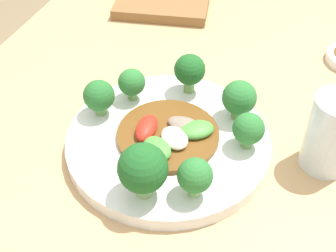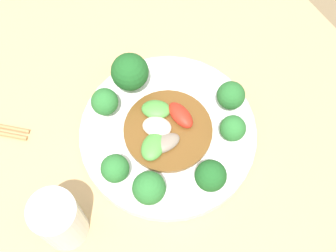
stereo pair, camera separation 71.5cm
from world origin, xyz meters
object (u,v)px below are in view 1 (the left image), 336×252
Objects in this scene: broccoli_south at (99,96)px; broccoli_northwest at (239,98)px; broccoli_northeast at (195,176)px; drinking_glass at (332,133)px; broccoli_north at (249,129)px; stirfry_center at (170,134)px; broccoli_east at (143,169)px; broccoli_west at (190,70)px; broccoli_southwest at (132,83)px; plate at (168,142)px.

broccoli_northwest reaches higher than broccoli_south.
broccoli_northwest is 1.09× the size of broccoli_northeast.
broccoli_northwest is 0.13m from drinking_glass.
broccoli_south is at bearing -72.88° from broccoli_northwest.
stirfry_center is (0.02, -0.10, -0.02)m from broccoli_north.
drinking_glass reaches higher than broccoli_east.
broccoli_east is at bearing -23.12° from broccoli_northwest.
broccoli_west reaches higher than stirfry_center.
broccoli_west is at bearing -112.33° from broccoli_northwest.
drinking_glass reaches higher than broccoli_southwest.
broccoli_southwest is at bearing -102.97° from broccoli_north.
drinking_glass reaches higher than broccoli_north.
broccoli_northwest reaches higher than plate.
drinking_glass reaches higher than broccoli_northeast.
broccoli_north is at bearing -76.80° from drinking_glass.
broccoli_east is at bearing 2.37° from broccoli_west.
stirfry_center is at bearing 52.15° from broccoli_southwest.
drinking_glass is (-0.03, 0.31, 0.00)m from broccoli_south.
broccoli_southwest reaches higher than stirfry_center.
plate is 5.57× the size of broccoli_southwest.
broccoli_west is at bearing 121.42° from broccoli_southwest.
drinking_glass is (-0.04, 0.21, 0.04)m from plate.
drinking_glass is (0.02, 0.28, 0.00)m from broccoli_southwest.
broccoli_southwest is at bearing 146.91° from broccoli_south.
broccoli_north is (-0.00, 0.21, -0.00)m from broccoli_south.
broccoli_west is 1.14× the size of broccoli_northeast.
drinking_glass is at bearing 101.71° from plate.
broccoli_north reaches higher than stirfry_center.
broccoli_west is 0.09m from broccoli_southwest.
drinking_glass is at bearing 73.33° from broccoli_west.
broccoli_east is 1.42× the size of broccoli_north.
plate is 0.11m from broccoli_northeast.
broccoli_west is 0.22m from drinking_glass.
broccoli_southwest is 0.19m from broccoli_north.
broccoli_east is (0.12, 0.11, 0.01)m from broccoli_south.
broccoli_north is 0.11m from drinking_glass.
broccoli_east is (0.10, 0.01, 0.05)m from plate.
plate is at bearing 1.87° from broccoli_west.
broccoli_northwest reaches higher than broccoli_northeast.
drinking_glass is (0.03, 0.13, -0.00)m from broccoli_northwest.
broccoli_southwest is (-0.05, 0.03, -0.00)m from broccoli_south.
plate is at bearing -47.74° from broccoli_northwest.
broccoli_northeast is at bearing 60.25° from broccoli_south.
broccoli_south reaches higher than broccoli_north.
broccoli_south is 0.19m from broccoli_northwest.
broccoli_north is at bearing 91.18° from broccoli_south.
broccoli_southwest is 0.36× the size of stirfry_center.
broccoli_southwest is 0.68× the size of broccoli_east.
broccoli_south is 0.51× the size of drinking_glass.
broccoli_west is at bearing -177.63° from broccoli_east.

